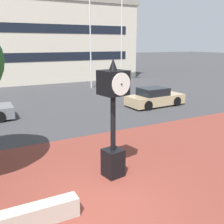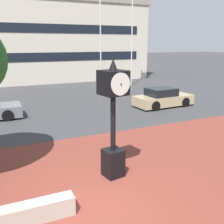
{
  "view_description": "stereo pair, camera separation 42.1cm",
  "coord_description": "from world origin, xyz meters",
  "px_view_note": "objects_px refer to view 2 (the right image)",
  "views": [
    {
      "loc": [
        -2.67,
        -5.73,
        4.22
      ],
      "look_at": [
        1.06,
        1.3,
        2.16
      ],
      "focal_mm": 42.8,
      "sensor_mm": 36.0,
      "label": 1
    },
    {
      "loc": [
        -2.3,
        -5.92,
        4.22
      ],
      "look_at": [
        1.06,
        1.3,
        2.16
      ],
      "focal_mm": 42.8,
      "sensor_mm": 36.0,
      "label": 2
    }
  ],
  "objects_px": {
    "flagpole_primary": "(102,31)",
    "flagpole_secondary": "(133,28)",
    "car_street_far": "(163,98)",
    "civic_building": "(8,41)",
    "street_clock": "(113,116)"
  },
  "relations": [
    {
      "from": "flagpole_primary",
      "to": "flagpole_secondary",
      "type": "relative_size",
      "value": 0.94
    },
    {
      "from": "car_street_far",
      "to": "flagpole_secondary",
      "type": "bearing_deg",
      "value": 161.21
    },
    {
      "from": "street_clock",
      "to": "flagpole_primary",
      "type": "xyz_separation_m",
      "value": [
        6.57,
        16.49,
        3.32
      ]
    },
    {
      "from": "flagpole_secondary",
      "to": "civic_building",
      "type": "relative_size",
      "value": 0.32
    },
    {
      "from": "street_clock",
      "to": "civic_building",
      "type": "relative_size",
      "value": 0.12
    },
    {
      "from": "car_street_far",
      "to": "flagpole_secondary",
      "type": "height_order",
      "value": "flagpole_secondary"
    },
    {
      "from": "car_street_far",
      "to": "flagpole_primary",
      "type": "xyz_separation_m",
      "value": [
        -0.73,
        8.95,
        4.76
      ]
    },
    {
      "from": "civic_building",
      "to": "flagpole_primary",
      "type": "bearing_deg",
      "value": -56.15
    },
    {
      "from": "street_clock",
      "to": "car_street_far",
      "type": "bearing_deg",
      "value": 36.39
    },
    {
      "from": "flagpole_primary",
      "to": "car_street_far",
      "type": "bearing_deg",
      "value": -85.35
    },
    {
      "from": "civic_building",
      "to": "street_clock",
      "type": "bearing_deg",
      "value": -88.31
    },
    {
      "from": "street_clock",
      "to": "car_street_far",
      "type": "relative_size",
      "value": 0.92
    },
    {
      "from": "street_clock",
      "to": "flagpole_primary",
      "type": "height_order",
      "value": "flagpole_primary"
    },
    {
      "from": "flagpole_primary",
      "to": "flagpole_secondary",
      "type": "xyz_separation_m",
      "value": [
        3.32,
        0.0,
        0.33
      ]
    },
    {
      "from": "car_street_far",
      "to": "civic_building",
      "type": "distance_m",
      "value": 21.9
    }
  ]
}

